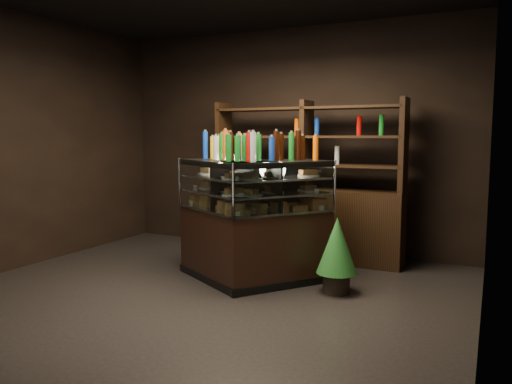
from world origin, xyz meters
TOP-DOWN VIEW (x-y plane):
  - ground at (0.00, 0.00)m, footprint 5.00×5.00m
  - room_shell at (0.00, 0.00)m, footprint 5.02×5.02m
  - display_case at (0.22, 0.83)m, footprint 1.76×1.32m
  - food_display at (0.22, 0.82)m, footprint 1.43×0.98m
  - bottles_top at (0.22, 0.83)m, footprint 1.26×0.84m
  - potted_conifer at (1.18, 0.83)m, footprint 0.40×0.40m
  - back_shelving at (0.41, 2.05)m, footprint 2.43×0.42m

SIDE VIEW (x-z plane):
  - ground at x=0.00m, z-range 0.00..0.00m
  - display_case at x=0.22m, z-range -0.21..1.10m
  - potted_conifer at x=1.18m, z-range 0.06..0.92m
  - back_shelving at x=0.41m, z-range -0.39..1.61m
  - food_display at x=0.22m, z-range 0.78..1.19m
  - bottles_top at x=0.22m, z-range 1.29..1.59m
  - room_shell at x=0.00m, z-range 0.44..3.45m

